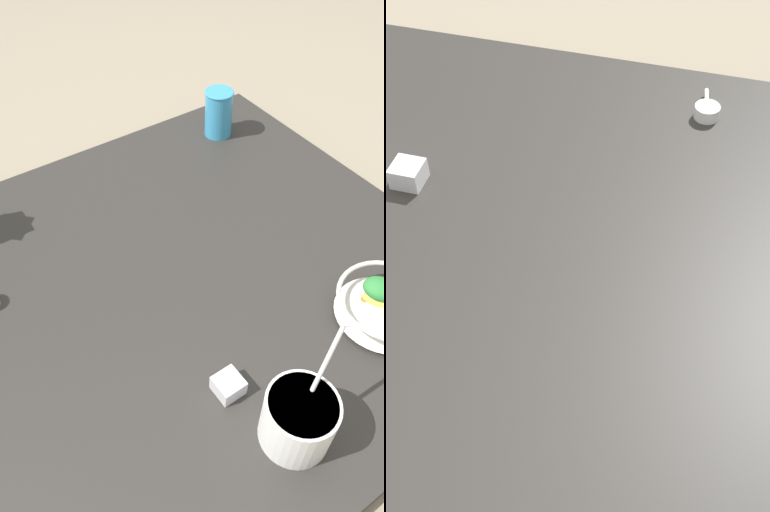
# 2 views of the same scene
# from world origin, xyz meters

# --- Properties ---
(ground_plane) EXTENTS (6.00, 6.00, 0.00)m
(ground_plane) POSITION_xyz_m (0.00, 0.00, 0.00)
(ground_plane) COLOR gray
(countertop) EXTENTS (1.13, 1.13, 0.04)m
(countertop) POSITION_xyz_m (0.00, 0.00, 0.02)
(countertop) COLOR #2D2B28
(countertop) RESTS_ON ground_plane
(yogurt_tub) EXTENTS (0.16, 0.12, 0.23)m
(yogurt_tub) POSITION_xyz_m (-0.08, -0.41, 0.11)
(yogurt_tub) COLOR white
(yogurt_tub) RESTS_ON countertop
(drinking_cup) EXTENTS (0.08, 0.08, 0.14)m
(drinking_cup) POSITION_xyz_m (0.36, 0.41, 0.12)
(drinking_cup) COLOR #3893C6
(drinking_cup) RESTS_ON countertop
(spice_jar) EXTENTS (0.05, 0.05, 0.04)m
(spice_jar) POSITION_xyz_m (-0.12, -0.28, 0.06)
(spice_jar) COLOR silver
(spice_jar) RESTS_ON countertop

